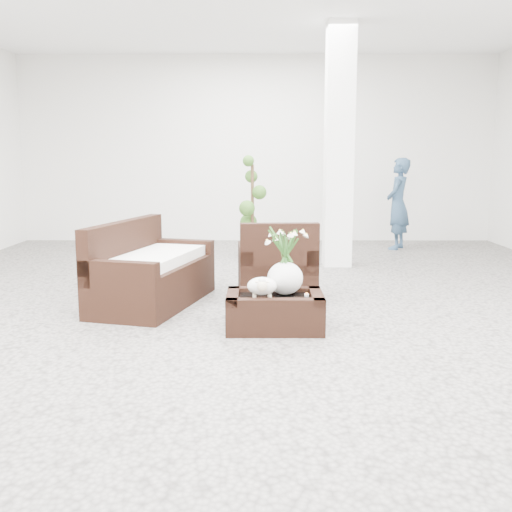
{
  "coord_description": "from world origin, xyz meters",
  "views": [
    {
      "loc": [
        0.02,
        -6.04,
        1.61
      ],
      "look_at": [
        0.0,
        -0.1,
        0.62
      ],
      "focal_mm": 41.87,
      "sensor_mm": 36.0,
      "label": 1
    }
  ],
  "objects_px": {
    "topiary": "(252,208)",
    "loveseat": "(153,263)",
    "armchair": "(276,259)",
    "coffee_table": "(275,313)"
  },
  "relations": [
    {
      "from": "topiary",
      "to": "loveseat",
      "type": "bearing_deg",
      "value": -109.06
    },
    {
      "from": "topiary",
      "to": "armchair",
      "type": "bearing_deg",
      "value": -83.85
    },
    {
      "from": "coffee_table",
      "to": "armchair",
      "type": "bearing_deg",
      "value": 87.53
    },
    {
      "from": "armchair",
      "to": "topiary",
      "type": "bearing_deg",
      "value": -87.51
    },
    {
      "from": "armchair",
      "to": "topiary",
      "type": "xyz_separation_m",
      "value": [
        -0.3,
        2.78,
        0.35
      ]
    },
    {
      "from": "loveseat",
      "to": "armchair",
      "type": "bearing_deg",
      "value": -63.37
    },
    {
      "from": "coffee_table",
      "to": "armchair",
      "type": "relative_size",
      "value": 0.99
    },
    {
      "from": "coffee_table",
      "to": "loveseat",
      "type": "bearing_deg",
      "value": 143.7
    },
    {
      "from": "coffee_table",
      "to": "topiary",
      "type": "xyz_separation_m",
      "value": [
        -0.25,
        4.02,
        0.64
      ]
    },
    {
      "from": "coffee_table",
      "to": "loveseat",
      "type": "relative_size",
      "value": 0.53
    }
  ]
}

